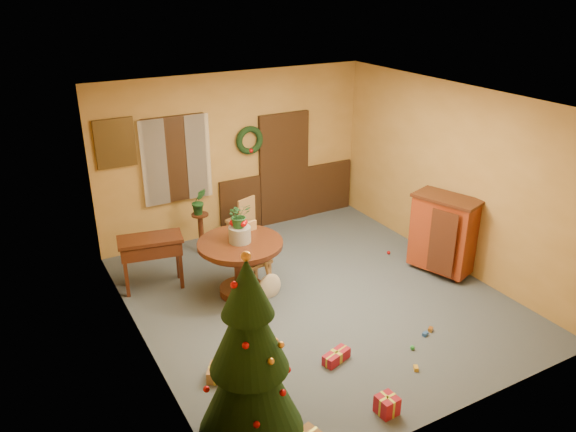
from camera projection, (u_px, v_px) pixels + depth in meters
room_envelope at (248, 172)px, 10.09m from camera, size 5.50×5.50×5.50m
dining_table at (241, 258)px, 8.14m from camera, size 1.24×1.24×0.85m
urn at (240, 234)px, 7.99m from camera, size 0.32×0.32×0.23m
centerpiece_plant at (239, 215)px, 7.87m from camera, size 0.32×0.28×0.36m
chair_near at (249, 254)px, 8.36m from camera, size 0.50×0.50×1.00m
chair_far at (243, 219)px, 9.76m from camera, size 0.49×0.49×0.88m
guitar at (270, 271)px, 8.11m from camera, size 0.49×0.62×0.83m
plant_stand at (201, 229)px, 9.39m from camera, size 0.28×0.28×0.73m
stand_plant at (199, 201)px, 9.19m from camera, size 0.27×0.22×0.45m
christmas_tree at (249, 359)px, 5.30m from camera, size 1.05×1.05×2.16m
writing_desk at (151, 250)px, 8.30m from camera, size 1.00×0.63×0.83m
sideboard at (443, 232)px, 8.72m from camera, size 0.81×1.11×1.28m
gift_b at (387, 405)px, 6.04m from camera, size 0.23×0.23×0.22m
gift_c at (217, 373)px, 6.58m from camera, size 0.31×0.34×0.15m
gift_d at (336, 357)px, 6.87m from camera, size 0.40×0.26×0.13m
toy_a at (425, 334)px, 7.37m from camera, size 0.09×0.07×0.05m
toy_b at (412, 348)px, 7.09m from camera, size 0.06×0.06×0.06m
toy_c at (416, 368)px, 6.73m from camera, size 0.08×0.09×0.05m
toy_d at (389, 253)px, 9.53m from camera, size 0.06×0.06×0.06m
toy_e at (430, 329)px, 7.47m from camera, size 0.09×0.08×0.05m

